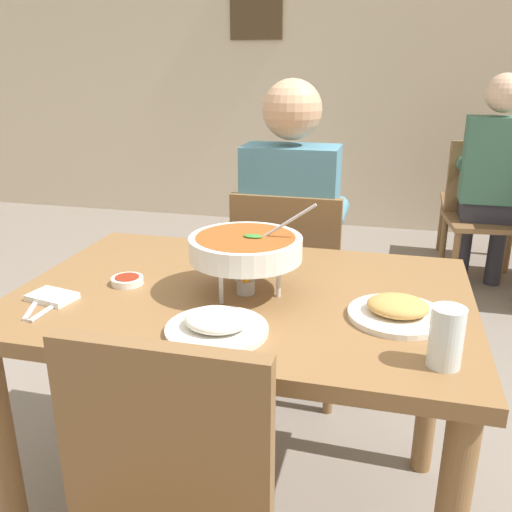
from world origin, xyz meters
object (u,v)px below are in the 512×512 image
(chair_bg_left, at_px, (482,207))
(patron_bg_left, at_px, (493,171))
(curry_bowl, at_px, (246,248))
(sauce_dish, at_px, (127,280))
(dining_table_main, at_px, (243,330))
(chair_bg_right, at_px, (490,193))
(rice_plate, at_px, (217,325))
(chair_diner_main, at_px, (289,284))
(drink_glass, at_px, (446,340))
(diner_main, at_px, (292,226))
(appetizer_plate, at_px, (397,311))

(chair_bg_left, height_order, patron_bg_left, patron_bg_left)
(curry_bowl, distance_m, sauce_dish, 0.36)
(dining_table_main, height_order, chair_bg_right, chair_bg_right)
(dining_table_main, xyz_separation_m, rice_plate, (0.01, -0.26, 0.14))
(chair_diner_main, relative_size, sauce_dish, 10.00)
(patron_bg_left, bearing_deg, sauce_dish, -120.11)
(dining_table_main, bearing_deg, chair_bg_right, 68.87)
(drink_glass, bearing_deg, diner_main, 116.50)
(patron_bg_left, bearing_deg, rice_plate, -111.23)
(dining_table_main, distance_m, patron_bg_left, 2.38)
(rice_plate, bearing_deg, appetizer_plate, 24.07)
(dining_table_main, bearing_deg, rice_plate, -88.29)
(diner_main, xyz_separation_m, chair_bg_right, (1.04, 1.96, -0.24))
(patron_bg_left, bearing_deg, diner_main, -123.39)
(chair_bg_right, bearing_deg, rice_plate, -109.31)
(dining_table_main, height_order, chair_bg_left, chair_bg_left)
(chair_diner_main, height_order, diner_main, diner_main)
(curry_bowl, xyz_separation_m, drink_glass, (0.49, -0.27, -0.07))
(sauce_dish, relative_size, chair_bg_right, 0.10)
(chair_diner_main, xyz_separation_m, appetizer_plate, (0.41, -0.78, 0.28))
(sauce_dish, bearing_deg, rice_plate, -33.51)
(sauce_dish, xyz_separation_m, patron_bg_left, (1.28, 2.21, -0.04))
(sauce_dish, xyz_separation_m, drink_glass, (0.84, -0.25, 0.05))
(chair_bg_right, bearing_deg, drink_glass, -100.19)
(diner_main, bearing_deg, curry_bowl, -89.01)
(chair_diner_main, distance_m, appetizer_plate, 0.92)
(sauce_dish, distance_m, drink_glass, 0.87)
(chair_diner_main, xyz_separation_m, diner_main, (0.00, 0.03, 0.24))
(rice_plate, bearing_deg, patron_bg_left, 68.77)
(rice_plate, bearing_deg, sauce_dish, 146.49)
(appetizer_plate, relative_size, patron_bg_left, 0.18)
(sauce_dish, bearing_deg, chair_bg_right, 63.31)
(drink_glass, relative_size, patron_bg_left, 0.10)
(curry_bowl, relative_size, appetizer_plate, 1.39)
(appetizer_plate, bearing_deg, diner_main, 117.01)
(dining_table_main, height_order, chair_diner_main, chair_diner_main)
(drink_glass, bearing_deg, curry_bowl, 151.61)
(chair_bg_left, bearing_deg, chair_bg_right, 76.35)
(diner_main, xyz_separation_m, appetizer_plate, (0.41, -0.81, 0.04))
(chair_bg_left, bearing_deg, chair_diner_main, -120.97)
(dining_table_main, xyz_separation_m, drink_glass, (0.51, -0.28, 0.18))
(chair_bg_left, bearing_deg, patron_bg_left, -76.56)
(dining_table_main, distance_m, diner_main, 0.74)
(patron_bg_left, bearing_deg, chair_diner_main, -122.81)
(chair_diner_main, bearing_deg, appetizer_plate, -62.02)
(chair_diner_main, xyz_separation_m, drink_glass, (0.51, -0.98, 0.32))
(chair_diner_main, xyz_separation_m, curry_bowl, (0.01, -0.72, 0.39))
(diner_main, distance_m, appetizer_plate, 0.91)
(chair_diner_main, relative_size, chair_bg_left, 1.00)
(chair_bg_right, height_order, patron_bg_left, patron_bg_left)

